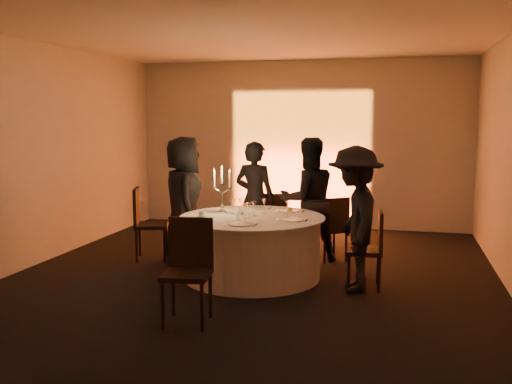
% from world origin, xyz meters
% --- Properties ---
extents(floor, '(7.00, 7.00, 0.00)m').
position_xyz_m(floor, '(0.00, 0.00, 0.00)').
color(floor, black).
rests_on(floor, ground).
extents(ceiling, '(7.00, 7.00, 0.00)m').
position_xyz_m(ceiling, '(0.00, 0.00, 3.00)').
color(ceiling, silver).
rests_on(ceiling, wall_back).
extents(wall_back, '(7.00, 0.00, 7.00)m').
position_xyz_m(wall_back, '(0.00, 3.50, 1.50)').
color(wall_back, beige).
rests_on(wall_back, floor).
extents(wall_front, '(7.00, 0.00, 7.00)m').
position_xyz_m(wall_front, '(0.00, -3.50, 1.50)').
color(wall_front, beige).
rests_on(wall_front, floor).
extents(wall_left, '(0.00, 7.00, 7.00)m').
position_xyz_m(wall_left, '(-3.00, 0.00, 1.50)').
color(wall_left, beige).
rests_on(wall_left, floor).
extents(uplighter_fixture, '(0.25, 0.12, 0.10)m').
position_xyz_m(uplighter_fixture, '(0.00, 3.20, 0.05)').
color(uplighter_fixture, black).
rests_on(uplighter_fixture, floor).
extents(banquet_table, '(1.80, 1.80, 0.77)m').
position_xyz_m(banquet_table, '(0.00, 0.00, 0.38)').
color(banquet_table, black).
rests_on(banquet_table, floor).
extents(chair_left, '(0.56, 0.56, 1.01)m').
position_xyz_m(chair_left, '(-1.68, 0.52, 0.57)').
color(chair_left, black).
rests_on(chair_left, floor).
extents(chair_back_left, '(0.38, 0.39, 0.87)m').
position_xyz_m(chair_back_left, '(-0.01, 1.49, 0.49)').
color(chair_back_left, black).
rests_on(chair_back_left, floor).
extents(chair_back_right, '(0.55, 0.55, 0.90)m').
position_xyz_m(chair_back_right, '(0.87, 1.06, 0.50)').
color(chair_back_right, black).
rests_on(chair_back_right, floor).
extents(chair_right, '(0.43, 0.43, 0.92)m').
position_xyz_m(chair_right, '(1.45, -0.10, 0.51)').
color(chair_right, black).
rests_on(chair_right, floor).
extents(chair_front, '(0.49, 0.49, 1.01)m').
position_xyz_m(chair_front, '(-0.22, -1.62, 0.57)').
color(chair_front, black).
rests_on(chair_front, floor).
extents(guest_left, '(0.86, 1.00, 1.73)m').
position_xyz_m(guest_left, '(-1.10, 0.53, 0.86)').
color(guest_left, black).
rests_on(guest_left, floor).
extents(guest_back_left, '(0.67, 0.52, 1.65)m').
position_xyz_m(guest_back_left, '(-0.24, 1.08, 0.83)').
color(guest_back_left, black).
rests_on(guest_back_left, floor).
extents(guest_back_right, '(1.04, 0.97, 1.72)m').
position_xyz_m(guest_back_right, '(0.54, 0.98, 0.86)').
color(guest_back_right, black).
rests_on(guest_back_right, floor).
extents(guest_right, '(0.80, 1.17, 1.67)m').
position_xyz_m(guest_right, '(1.27, -0.22, 0.84)').
color(guest_right, black).
rests_on(guest_right, floor).
extents(plate_left, '(0.36, 0.26, 0.01)m').
position_xyz_m(plate_left, '(-0.54, 0.23, 0.78)').
color(plate_left, white).
rests_on(plate_left, banquet_table).
extents(plate_back_left, '(0.36, 0.26, 0.01)m').
position_xyz_m(plate_back_left, '(-0.09, 0.62, 0.78)').
color(plate_back_left, white).
rests_on(plate_back_left, banquet_table).
extents(plate_back_right, '(0.35, 0.25, 0.08)m').
position_xyz_m(plate_back_right, '(0.38, 0.50, 0.79)').
color(plate_back_right, white).
rests_on(plate_back_right, banquet_table).
extents(plate_right, '(0.36, 0.29, 0.01)m').
position_xyz_m(plate_right, '(0.53, -0.14, 0.78)').
color(plate_right, white).
rests_on(plate_right, banquet_table).
extents(plate_front, '(0.36, 0.29, 0.01)m').
position_xyz_m(plate_front, '(0.02, -0.56, 0.78)').
color(plate_front, white).
rests_on(plate_front, banquet_table).
extents(coffee_cup, '(0.11, 0.11, 0.07)m').
position_xyz_m(coffee_cup, '(-0.61, -0.15, 0.80)').
color(coffee_cup, white).
rests_on(coffee_cup, banquet_table).
extents(candelabra, '(0.26, 0.12, 0.61)m').
position_xyz_m(candelabra, '(-0.45, 0.19, 0.98)').
color(candelabra, white).
rests_on(candelabra, banquet_table).
extents(wine_glass_a, '(0.07, 0.07, 0.19)m').
position_xyz_m(wine_glass_a, '(0.43, 0.09, 0.91)').
color(wine_glass_a, white).
rests_on(wine_glass_a, banquet_table).
extents(wine_glass_b, '(0.07, 0.07, 0.19)m').
position_xyz_m(wine_glass_b, '(-0.28, 0.13, 0.91)').
color(wine_glass_b, white).
rests_on(wine_glass_b, banquet_table).
extents(wine_glass_c, '(0.07, 0.07, 0.19)m').
position_xyz_m(wine_glass_c, '(0.10, 0.25, 0.91)').
color(wine_glass_c, white).
rests_on(wine_glass_c, banquet_table).
extents(wine_glass_d, '(0.07, 0.07, 0.19)m').
position_xyz_m(wine_glass_d, '(-0.04, -0.19, 0.91)').
color(wine_glass_d, white).
rests_on(wine_glass_d, banquet_table).
extents(wine_glass_e, '(0.07, 0.07, 0.19)m').
position_xyz_m(wine_glass_e, '(-0.02, -0.09, 0.91)').
color(wine_glass_e, white).
rests_on(wine_glass_e, banquet_table).
extents(wine_glass_f, '(0.07, 0.07, 0.19)m').
position_xyz_m(wine_glass_f, '(-0.20, 0.21, 0.91)').
color(wine_glass_f, white).
rests_on(wine_glass_f, banquet_table).
extents(wine_glass_g, '(0.07, 0.07, 0.19)m').
position_xyz_m(wine_glass_g, '(0.03, 0.02, 0.91)').
color(wine_glass_g, white).
rests_on(wine_glass_g, banquet_table).
extents(tumbler_a, '(0.07, 0.07, 0.09)m').
position_xyz_m(tumbler_a, '(-0.08, -0.28, 0.82)').
color(tumbler_a, white).
rests_on(tumbler_a, banquet_table).
extents(tumbler_b, '(0.07, 0.07, 0.09)m').
position_xyz_m(tumbler_b, '(-0.17, 0.11, 0.82)').
color(tumbler_b, white).
rests_on(tumbler_b, banquet_table).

